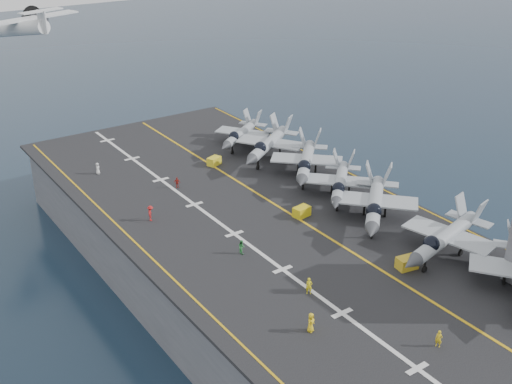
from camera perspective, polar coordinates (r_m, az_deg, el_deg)
ground at (r=87.66m, az=1.50°, el=-8.64°), size 500.00×500.00×0.00m
hull at (r=84.99m, az=1.53°, el=-5.84°), size 36.00×90.00×10.00m
flight_deck at (r=82.44m, az=1.58°, el=-2.73°), size 38.00×92.00×0.40m
foul_line at (r=83.95m, az=3.24°, el=-2.06°), size 0.35×90.00×0.02m
landing_centerline at (r=79.36m, az=-1.94°, el=-3.74°), size 0.50×90.00×0.02m
deck_edge_port at (r=74.85m, az=-9.08°, el=-5.99°), size 0.25×90.00×0.02m
deck_edge_stbd at (r=93.36m, az=10.81°, el=0.43°), size 0.25×90.00×0.02m
fighter_jet_2 at (r=76.39m, az=16.52°, el=-3.75°), size 17.81×13.87×5.49m
fighter_jet_3 at (r=82.48m, az=10.55°, el=-0.83°), size 19.18×18.90×5.61m
fighter_jet_4 at (r=88.24m, az=7.50°, el=0.95°), size 17.02×16.92×5.00m
fighter_jet_5 at (r=94.29m, az=4.49°, el=2.87°), size 18.51×18.70×5.48m
fighter_jet_6 at (r=100.56m, az=1.12°, el=4.40°), size 19.13×17.63×5.53m
fighter_jet_7 at (r=106.19m, az=-1.31°, el=5.31°), size 16.38×15.13×4.73m
tow_cart_a at (r=74.05m, az=13.28°, el=-6.16°), size 2.51×1.86×1.37m
tow_cart_b at (r=83.51m, az=4.08°, el=-1.75°), size 2.35×1.71×1.30m
tow_cart_c at (r=99.37m, az=-3.74°, el=2.77°), size 2.42×2.00×1.24m
crew_0 at (r=62.66m, az=4.90°, el=-11.48°), size 1.44×1.23×2.03m
crew_1 at (r=67.94m, az=4.74°, el=-8.32°), size 1.36×1.24×1.89m
crew_2 at (r=74.90m, az=-1.29°, el=-4.88°), size 0.78×1.09×1.72m
crew_3 at (r=83.14m, az=-9.36°, el=-1.88°), size 1.30×1.48×2.07m
crew_4 at (r=91.93m, az=-7.01°, el=0.84°), size 1.16×1.06×1.61m
crew_5 at (r=98.69m, az=-13.89°, el=2.05°), size 1.14×1.27×1.76m
crew_6 at (r=63.04m, az=15.94°, el=-12.43°), size 1.12×1.24×1.72m
transport_plane at (r=126.47m, az=-20.40°, el=13.43°), size 29.39×24.33×5.96m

